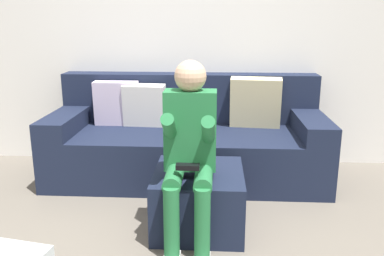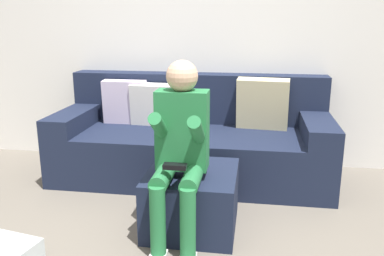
{
  "view_description": "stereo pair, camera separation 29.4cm",
  "coord_description": "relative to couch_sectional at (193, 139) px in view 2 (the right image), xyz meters",
  "views": [
    {
      "loc": [
        0.31,
        -1.91,
        1.41
      ],
      "look_at": [
        0.13,
        1.16,
        0.59
      ],
      "focal_mm": 38.47,
      "sensor_mm": 36.0,
      "label": 1
    },
    {
      "loc": [
        0.6,
        -1.88,
        1.41
      ],
      "look_at": [
        0.13,
        1.16,
        0.59
      ],
      "focal_mm": 38.47,
      "sensor_mm": 36.0,
      "label": 2
    }
  ],
  "objects": [
    {
      "name": "ottoman",
      "position": [
        0.15,
        -0.99,
        -0.13
      ],
      "size": [
        0.6,
        0.65,
        0.41
      ],
      "primitive_type": "cube",
      "color": "#192138",
      "rests_on": "ground_plane"
    },
    {
      "name": "wall_back",
      "position": [
        -0.05,
        0.46,
        0.93
      ],
      "size": [
        5.93,
        0.1,
        2.54
      ],
      "primitive_type": "cube",
      "color": "white",
      "rests_on": "ground_plane"
    },
    {
      "name": "person_seated",
      "position": [
        0.1,
        -1.16,
        0.31
      ],
      "size": [
        0.33,
        0.61,
        1.16
      ],
      "color": "#26723F",
      "rests_on": "ground_plane"
    },
    {
      "name": "couch_sectional",
      "position": [
        0.0,
        0.0,
        0.0
      ],
      "size": [
        2.42,
        0.97,
        0.9
      ],
      "color": "#192138",
      "rests_on": "ground_plane"
    }
  ]
}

